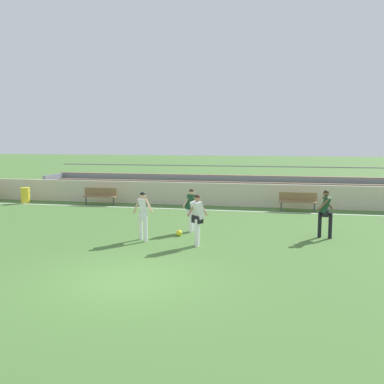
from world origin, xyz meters
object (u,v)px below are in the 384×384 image
player_dark_dropping_back (192,207)px  soccer_ball (179,233)px  player_white_wide_left (143,212)px  player_white_challenging (197,215)px  bleacher_stand (236,187)px  trash_bin (25,195)px  player_dark_on_ball (326,210)px  bench_far_right (298,200)px  bench_far_left (100,194)px

player_dark_dropping_back → soccer_ball: player_dark_dropping_back is taller
player_white_wide_left → soccer_ball: bearing=41.8°
player_white_challenging → bleacher_stand: bearing=89.4°
trash_bin → player_dark_on_ball: player_dark_on_ball is taller
bench_far_right → player_white_challenging: size_ratio=1.07×
bleacher_stand → bench_far_left: bleacher_stand is taller
bleacher_stand → bench_far_right: 4.56m
bench_far_left → player_dark_on_ball: (10.94, -5.76, 0.47)m
player_white_wide_left → player_white_challenging: size_ratio=0.99×
bleacher_stand → player_dark_on_ball: bearing=-65.5°
bleacher_stand → player_dark_dropping_back: bearing=-94.8°
bench_far_left → trash_bin: bearing=-176.7°
bleacher_stand → bench_far_left: (-6.88, -3.14, -0.21)m
bench_far_right → player_white_wide_left: 9.18m
player_dark_dropping_back → player_white_challenging: player_white_challenging is taller
trash_bin → player_white_wide_left: size_ratio=0.50×
player_white_challenging → soccer_ball: size_ratio=7.68×
trash_bin → soccer_ball: trash_bin is taller
trash_bin → player_dark_on_ball: (15.18, -5.52, 0.59)m
bench_far_left → player_white_challenging: player_white_challenging is taller
player_dark_dropping_back → bleacher_stand: bearing=85.2°
trash_bin → player_dark_dropping_back: bearing=-27.7°
bleacher_stand → player_white_wide_left: bleacher_stand is taller
bench_far_right → bench_far_left: same height
bench_far_right → soccer_ball: bearing=-123.7°
soccer_ball → trash_bin: bearing=148.2°
bench_far_left → player_dark_dropping_back: player_dark_dropping_back is taller
bleacher_stand → player_white_challenging: bleacher_stand is taller
player_dark_on_ball → bench_far_right: bearing=97.5°
player_dark_on_ball → trash_bin: bearing=160.0°
bench_far_right → player_white_challenging: (-3.41, -7.80, 0.46)m
bleacher_stand → player_white_wide_left: (-2.08, -10.56, 0.25)m
bleacher_stand → player_dark_on_ball: bleacher_stand is taller
player_white_wide_left → player_dark_dropping_back: player_white_wide_left is taller
bench_far_right → soccer_ball: 7.83m
bench_far_right → player_white_challenging: 8.53m
bench_far_right → trash_bin: bearing=-179.0°
soccer_ball → bleacher_stand: bearing=83.8°
bench_far_right → player_dark_on_ball: bearing=-82.5°
trash_bin → player_white_challenging: (11.01, -7.56, 0.59)m
bench_far_right → bench_far_left: bearing=180.0°
soccer_ball → bench_far_left: bearing=132.0°
bench_far_right → player_dark_on_ball: player_dark_on_ball is taller
bleacher_stand → player_dark_on_ball: (4.06, -8.90, 0.26)m
player_white_wide_left → player_white_challenging: bearing=-10.7°
bleacher_stand → trash_bin: 11.63m
player_dark_on_ball → bench_far_left: bearing=152.2°
bench_far_left → player_white_challenging: size_ratio=1.07×
player_dark_dropping_back → trash_bin: bearing=152.3°
trash_bin → player_white_wide_left: player_white_wide_left is taller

